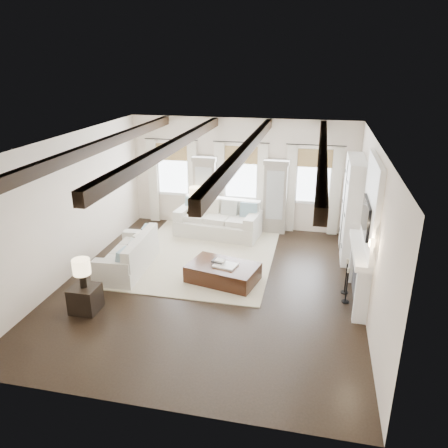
% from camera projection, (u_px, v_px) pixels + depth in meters
% --- Properties ---
extents(ground, '(7.50, 7.50, 0.00)m').
position_uv_depth(ground, '(211.00, 285.00, 9.73)').
color(ground, black).
rests_on(ground, ground).
extents(room_shell, '(6.54, 7.54, 3.22)m').
position_uv_depth(room_shell, '(252.00, 194.00, 9.73)').
color(room_shell, white).
rests_on(room_shell, ground).
extents(area_rug, '(3.50, 4.50, 0.02)m').
position_uv_depth(area_rug, '(204.00, 254.00, 11.21)').
color(area_rug, beige).
rests_on(area_rug, ground).
extents(sofa_back, '(2.43, 1.32, 1.00)m').
position_uv_depth(sofa_back, '(219.00, 221.00, 12.39)').
color(sofa_back, silver).
rests_on(sofa_back, ground).
extents(sofa_left, '(0.99, 2.04, 0.86)m').
position_uv_depth(sofa_left, '(130.00, 256.00, 10.32)').
color(sofa_left, silver).
rests_on(sofa_left, ground).
extents(ottoman, '(1.70, 1.27, 0.40)m').
position_uv_depth(ottoman, '(223.00, 273.00, 9.84)').
color(ottoman, black).
rests_on(ottoman, ground).
extents(tray, '(0.57, 0.48, 0.04)m').
position_uv_depth(tray, '(225.00, 265.00, 9.70)').
color(tray, white).
rests_on(tray, ottoman).
extents(book_lower, '(0.30, 0.25, 0.04)m').
position_uv_depth(book_lower, '(218.00, 261.00, 9.82)').
color(book_lower, '#262628').
rests_on(book_lower, tray).
extents(book_upper, '(0.25, 0.21, 0.03)m').
position_uv_depth(book_upper, '(220.00, 260.00, 9.76)').
color(book_upper, beige).
rests_on(book_upper, book_lower).
extents(side_table_front, '(0.53, 0.53, 0.53)m').
position_uv_depth(side_table_front, '(85.00, 299.00, 8.66)').
color(side_table_front, black).
rests_on(side_table_front, ground).
extents(lamp_front, '(0.35, 0.35, 0.59)m').
position_uv_depth(lamp_front, '(82.00, 268.00, 8.42)').
color(lamp_front, black).
rests_on(lamp_front, side_table_front).
extents(side_table_back, '(0.44, 0.44, 0.66)m').
position_uv_depth(side_table_back, '(197.00, 221.00, 12.61)').
color(side_table_back, black).
rests_on(side_table_back, ground).
extents(lamp_back, '(0.40, 0.40, 0.68)m').
position_uv_depth(lamp_back, '(196.00, 195.00, 12.33)').
color(lamp_back, black).
rests_on(lamp_back, side_table_back).
extents(candlestick_near, '(0.16, 0.16, 0.78)m').
position_uv_depth(candlestick_near, '(347.00, 288.00, 8.93)').
color(candlestick_near, black).
rests_on(candlestick_near, ground).
extents(candlestick_far, '(0.16, 0.16, 0.81)m').
position_uv_depth(candlestick_far, '(346.00, 279.00, 9.28)').
color(candlestick_far, black).
rests_on(candlestick_far, ground).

